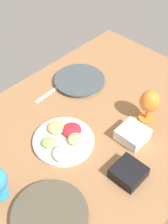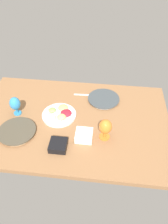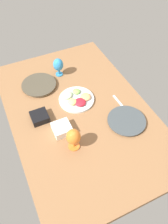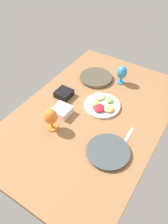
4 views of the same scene
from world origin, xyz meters
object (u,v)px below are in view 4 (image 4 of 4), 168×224
(dinner_plate_right, at_px, (108,152))
(square_bowl_white, at_px, (62,110))
(square_bowl_black, at_px, (64,93))
(fruit_platter, at_px, (102,104))
(hurricane_glass_orange, at_px, (51,117))
(dinner_plate_left, at_px, (96,78))
(hurricane_glass_blue, at_px, (122,73))

(dinner_plate_right, height_order, square_bowl_white, square_bowl_white)
(square_bowl_black, bearing_deg, fruit_platter, 100.65)
(fruit_platter, xyz_separation_m, square_bowl_black, (0.06, -0.32, 0.01))
(dinner_plate_right, relative_size, hurricane_glass_orange, 1.63)
(square_bowl_white, bearing_deg, dinner_plate_left, -179.23)
(hurricane_glass_blue, bearing_deg, dinner_plate_right, 20.04)
(dinner_plate_left, height_order, square_bowl_black, square_bowl_black)
(dinner_plate_left, bearing_deg, fruit_platter, 37.79)
(hurricane_glass_blue, bearing_deg, fruit_platter, 1.67)
(fruit_platter, xyz_separation_m, square_bowl_white, (0.23, -0.21, 0.01))
(square_bowl_black, bearing_deg, hurricane_glass_orange, 22.76)
(dinner_plate_right, xyz_separation_m, square_bowl_white, (-0.12, -0.46, 0.02))
(fruit_platter, distance_m, hurricane_glass_orange, 0.44)
(hurricane_glass_blue, bearing_deg, square_bowl_black, -36.97)
(dinner_plate_right, relative_size, square_bowl_black, 2.28)
(dinner_plate_left, xyz_separation_m, fruit_platter, (0.28, 0.22, 0.00))
(square_bowl_white, relative_size, square_bowl_black, 1.01)
(hurricane_glass_orange, xyz_separation_m, square_bowl_white, (-0.15, -0.03, -0.08))
(hurricane_glass_orange, xyz_separation_m, square_bowl_black, (-0.33, -0.14, -0.08))
(fruit_platter, distance_m, square_bowl_white, 0.32)
(square_bowl_black, bearing_deg, dinner_plate_left, 163.34)
(hurricane_glass_blue, distance_m, hurricane_glass_orange, 0.76)
(hurricane_glass_orange, bearing_deg, dinner_plate_right, 93.71)
(dinner_plate_left, height_order, fruit_platter, fruit_platter)
(hurricane_glass_blue, bearing_deg, dinner_plate_left, -71.30)
(hurricane_glass_orange, bearing_deg, square_bowl_white, -170.12)
(dinner_plate_right, xyz_separation_m, hurricane_glass_orange, (0.03, -0.44, 0.10))
(fruit_platter, height_order, square_bowl_white, square_bowl_white)
(dinner_plate_left, distance_m, square_bowl_white, 0.52)
(hurricane_glass_blue, height_order, square_bowl_black, hurricane_glass_blue)
(dinner_plate_right, xyz_separation_m, fruit_platter, (-0.36, -0.25, 0.01))
(square_bowl_white, bearing_deg, dinner_plate_right, 74.97)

